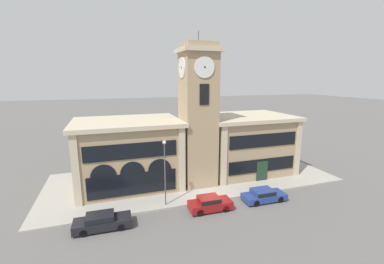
{
  "coord_description": "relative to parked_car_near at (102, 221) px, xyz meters",
  "views": [
    {
      "loc": [
        -9.97,
        -22.5,
        12.47
      ],
      "look_at": [
        -1.36,
        3.1,
        6.85
      ],
      "focal_mm": 24.0,
      "sensor_mm": 36.0,
      "label": 1
    }
  ],
  "objects": [
    {
      "name": "ground_plane",
      "position": [
        10.92,
        1.47,
        -0.71
      ],
      "size": [
        300.0,
        300.0,
        0.0
      ],
      "primitive_type": "plane",
      "color": "#605E5B"
    },
    {
      "name": "parked_car_near",
      "position": [
        0.0,
        0.0,
        0.0
      ],
      "size": [
        4.76,
        1.9,
        1.35
      ],
      "rotation": [
        0.0,
        0.0,
        -0.03
      ],
      "color": "black",
      "rests_on": "ground_plane"
    },
    {
      "name": "parked_car_far",
      "position": [
        15.85,
        0.0,
        -0.03
      ],
      "size": [
        4.54,
        2.0,
        1.28
      ],
      "rotation": [
        0.0,
        0.0,
        -0.03
      ],
      "color": "navy",
      "rests_on": "ground_plane"
    },
    {
      "name": "street_lamp",
      "position": [
        5.97,
        2.16,
        3.68
      ],
      "size": [
        0.36,
        0.36,
        6.58
      ],
      "color": "#4C4C51",
      "rests_on": "sidewalk_kerb"
    },
    {
      "name": "town_hall_left_wing",
      "position": [
        3.1,
        8.72,
        3.23
      ],
      "size": [
        12.03,
        9.06,
        7.83
      ],
      "color": "tan",
      "rests_on": "ground_plane"
    },
    {
      "name": "clock_tower",
      "position": [
        10.92,
        6.42,
        7.51
      ],
      "size": [
        4.41,
        4.41,
        17.51
      ],
      "color": "tan",
      "rests_on": "ground_plane"
    },
    {
      "name": "parked_car_mid",
      "position": [
        9.82,
        -0.0,
        0.03
      ],
      "size": [
        4.2,
        1.88,
        1.4
      ],
      "rotation": [
        0.0,
        0.0,
        -0.03
      ],
      "color": "maroon",
      "rests_on": "ground_plane"
    },
    {
      "name": "town_hall_right_wing",
      "position": [
        18.63,
        8.73,
        3.17
      ],
      "size": [
        11.8,
        9.06,
        7.7
      ],
      "color": "tan",
      "rests_on": "ground_plane"
    },
    {
      "name": "sidewalk_kerb",
      "position": [
        10.92,
        8.2,
        -0.63
      ],
      "size": [
        34.97,
        13.47,
        0.15
      ],
      "color": "#A39E93",
      "rests_on": "ground_plane"
    }
  ]
}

